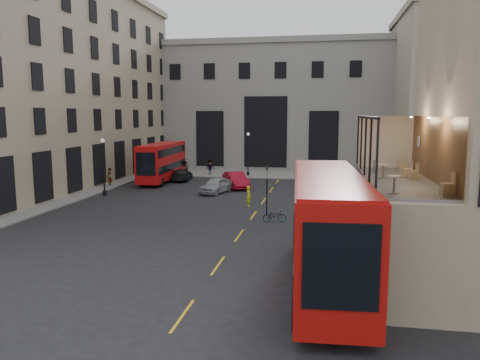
% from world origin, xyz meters
% --- Properties ---
extents(ground, '(140.00, 140.00, 0.00)m').
position_xyz_m(ground, '(0.00, 0.00, 0.00)').
color(ground, black).
rests_on(ground, ground).
extents(host_frontage, '(3.00, 11.00, 4.50)m').
position_xyz_m(host_frontage, '(6.50, 0.00, 2.25)').
color(host_frontage, tan).
rests_on(host_frontage, ground).
extents(cafe_floor, '(3.00, 10.00, 0.10)m').
position_xyz_m(cafe_floor, '(6.50, 0.00, 4.55)').
color(cafe_floor, slate).
rests_on(cafe_floor, host_frontage).
extents(building_left, '(14.60, 50.60, 22.00)m').
position_xyz_m(building_left, '(-26.96, 20.00, 11.38)').
color(building_left, tan).
rests_on(building_left, ground).
extents(gateway, '(35.00, 10.60, 18.00)m').
position_xyz_m(gateway, '(-5.00, 47.99, 9.39)').
color(gateway, gray).
rests_on(gateway, ground).
extents(building_right, '(16.60, 18.60, 20.00)m').
position_xyz_m(building_right, '(20.00, 39.97, 10.39)').
color(building_right, '#A79E87').
rests_on(building_right, ground).
extents(pavement_far, '(40.00, 12.00, 0.12)m').
position_xyz_m(pavement_far, '(-6.00, 38.00, 0.06)').
color(pavement_far, slate).
rests_on(pavement_far, ground).
extents(pavement_left, '(8.00, 48.00, 0.12)m').
position_xyz_m(pavement_left, '(-22.00, 12.00, 0.06)').
color(pavement_left, slate).
rests_on(pavement_left, ground).
extents(traffic_light_near, '(0.16, 0.20, 3.80)m').
position_xyz_m(traffic_light_near, '(-1.00, 12.00, 2.42)').
color(traffic_light_near, black).
rests_on(traffic_light_near, ground).
extents(traffic_light_far, '(0.16, 0.20, 3.80)m').
position_xyz_m(traffic_light_far, '(-15.00, 28.00, 2.42)').
color(traffic_light_far, black).
rests_on(traffic_light_far, ground).
extents(street_lamp_a, '(0.36, 0.36, 5.33)m').
position_xyz_m(street_lamp_a, '(-17.00, 18.00, 2.39)').
color(street_lamp_a, black).
rests_on(street_lamp_a, ground).
extents(street_lamp_b, '(0.36, 0.36, 5.33)m').
position_xyz_m(street_lamp_b, '(-6.00, 34.00, 2.39)').
color(street_lamp_b, black).
rests_on(street_lamp_b, ground).
extents(bus_near, '(3.61, 12.74, 5.03)m').
position_xyz_m(bus_near, '(3.35, -1.85, 2.82)').
color(bus_near, '#AA0F0B').
rests_on(bus_near, ground).
extents(bus_far, '(2.85, 10.91, 4.32)m').
position_xyz_m(bus_far, '(-14.80, 27.82, 2.43)').
color(bus_far, red).
rests_on(bus_far, ground).
extents(car_a, '(2.90, 4.79, 1.52)m').
position_xyz_m(car_a, '(-7.07, 21.30, 0.76)').
color(car_a, '#989B9F').
rests_on(car_a, ground).
extents(car_b, '(3.77, 5.25, 1.64)m').
position_xyz_m(car_b, '(-5.77, 24.71, 0.82)').
color(car_b, maroon).
rests_on(car_b, ground).
extents(car_c, '(2.36, 4.81, 1.34)m').
position_xyz_m(car_c, '(-12.86, 28.89, 0.67)').
color(car_c, black).
rests_on(car_c, ground).
extents(bicycle, '(1.71, 0.87, 0.85)m').
position_xyz_m(bicycle, '(-0.22, 10.16, 0.43)').
color(bicycle, gray).
rests_on(bicycle, ground).
extents(cyclist, '(0.61, 0.73, 1.72)m').
position_xyz_m(cyclist, '(-2.91, 15.42, 0.86)').
color(cyclist, '#CDE117').
rests_on(cyclist, ground).
extents(pedestrian_a, '(1.07, 0.95, 1.83)m').
position_xyz_m(pedestrian_a, '(-13.46, 32.53, 0.92)').
color(pedestrian_a, gray).
rests_on(pedestrian_a, ground).
extents(pedestrian_b, '(1.39, 1.39, 1.93)m').
position_xyz_m(pedestrian_b, '(-10.80, 34.06, 0.96)').
color(pedestrian_b, gray).
rests_on(pedestrian_b, ground).
extents(pedestrian_c, '(0.91, 0.38, 1.55)m').
position_xyz_m(pedestrian_c, '(0.22, 31.28, 0.77)').
color(pedestrian_c, gray).
rests_on(pedestrian_c, ground).
extents(pedestrian_d, '(1.00, 1.07, 1.83)m').
position_xyz_m(pedestrian_d, '(6.35, 29.23, 0.92)').
color(pedestrian_d, gray).
rests_on(pedestrian_d, ground).
extents(pedestrian_e, '(0.68, 0.83, 1.97)m').
position_xyz_m(pedestrian_e, '(-19.00, 23.16, 0.99)').
color(pedestrian_e, gray).
rests_on(pedestrian_e, ground).
extents(cafe_table_near, '(0.54, 0.54, 0.67)m').
position_xyz_m(cafe_table_near, '(5.79, -3.81, 5.05)').
color(cafe_table_near, silver).
rests_on(cafe_table_near, cafe_floor).
extents(cafe_table_mid, '(0.53, 0.53, 0.66)m').
position_xyz_m(cafe_table_mid, '(5.89, 0.45, 5.04)').
color(cafe_table_mid, silver).
rests_on(cafe_table_mid, cafe_floor).
extents(cafe_table_far, '(0.57, 0.57, 0.72)m').
position_xyz_m(cafe_table_far, '(5.69, 2.60, 5.07)').
color(cafe_table_far, beige).
rests_on(cafe_table_far, cafe_floor).
extents(cafe_chair_a, '(0.49, 0.49, 0.88)m').
position_xyz_m(cafe_chair_a, '(7.67, -4.10, 4.87)').
color(cafe_chair_a, tan).
rests_on(cafe_chair_a, cafe_floor).
extents(cafe_chair_b, '(0.45, 0.45, 0.77)m').
position_xyz_m(cafe_chair_b, '(7.25, 0.38, 4.83)').
color(cafe_chair_b, tan).
rests_on(cafe_chair_b, cafe_floor).
extents(cafe_chair_c, '(0.42, 0.42, 0.79)m').
position_xyz_m(cafe_chair_c, '(7.09, 1.05, 4.84)').
color(cafe_chair_c, tan).
rests_on(cafe_chair_c, cafe_floor).
extents(cafe_chair_d, '(0.45, 0.45, 0.84)m').
position_xyz_m(cafe_chair_d, '(7.35, 4.07, 4.85)').
color(cafe_chair_d, tan).
rests_on(cafe_chair_d, cafe_floor).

